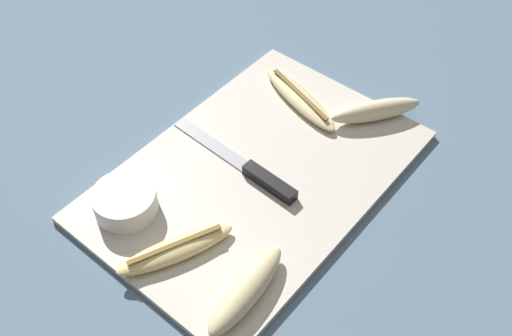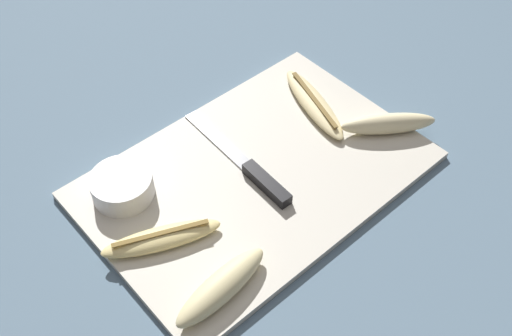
# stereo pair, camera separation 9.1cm
# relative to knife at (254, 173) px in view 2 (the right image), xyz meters

# --- Properties ---
(ground_plane) EXTENTS (4.00, 4.00, 0.00)m
(ground_plane) POSITION_rel_knife_xyz_m (0.01, 0.00, -0.02)
(ground_plane) COLOR slate
(cutting_board) EXTENTS (0.51, 0.34, 0.01)m
(cutting_board) POSITION_rel_knife_xyz_m (0.01, 0.00, -0.01)
(cutting_board) COLOR beige
(cutting_board) RESTS_ON ground_plane
(knife) EXTENTS (0.03, 0.25, 0.02)m
(knife) POSITION_rel_knife_xyz_m (0.00, 0.00, 0.00)
(knife) COLOR black
(knife) RESTS_ON cutting_board
(banana_ripe_center) EXTENTS (0.09, 0.19, 0.02)m
(banana_ripe_center) POSITION_rel_knife_xyz_m (0.18, 0.05, 0.00)
(banana_ripe_center) COLOR beige
(banana_ripe_center) RESTS_ON cutting_board
(banana_golden_short) EXTENTS (0.17, 0.10, 0.02)m
(banana_golden_short) POSITION_rel_knife_xyz_m (-0.18, -0.01, 0.00)
(banana_golden_short) COLOR #EDD689
(banana_golden_short) RESTS_ON cutting_board
(banana_cream_curved) EXTENTS (0.14, 0.12, 0.04)m
(banana_cream_curved) POSITION_rel_knife_xyz_m (0.23, -0.07, 0.01)
(banana_cream_curved) COLOR beige
(banana_cream_curved) RESTS_ON cutting_board
(banana_soft_right) EXTENTS (0.16, 0.05, 0.03)m
(banana_soft_right) POSITION_rel_knife_xyz_m (-0.17, -0.12, 0.01)
(banana_soft_right) COLOR beige
(banana_soft_right) RESTS_ON cutting_board
(prep_bowl) EXTENTS (0.09, 0.09, 0.04)m
(prep_bowl) POSITION_rel_knife_xyz_m (-0.17, 0.10, 0.01)
(prep_bowl) COLOR white
(prep_bowl) RESTS_ON cutting_board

